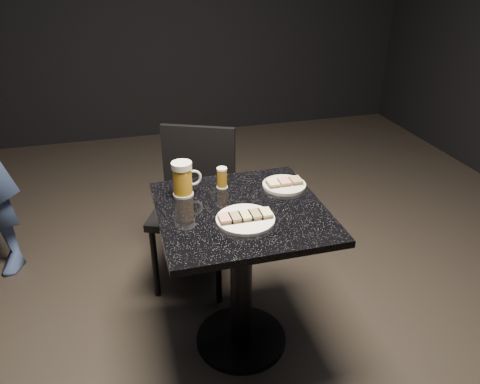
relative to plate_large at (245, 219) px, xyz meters
name	(u,v)px	position (x,y,z in m)	size (l,w,h in m)	color
floor	(241,340)	(0.01, 0.10, -0.76)	(6.00, 6.00, 0.00)	black
plate_large	(245,219)	(0.00, 0.00, 0.00)	(0.24, 0.24, 0.01)	white
plate_small	(284,185)	(0.26, 0.25, 0.00)	(0.20, 0.20, 0.01)	silver
table	(241,256)	(0.01, 0.10, -0.25)	(0.70, 0.70, 0.75)	black
beer_mug	(183,179)	(-0.20, 0.29, 0.07)	(0.13, 0.09, 0.16)	silver
beer_tumbler	(222,178)	(-0.02, 0.31, 0.04)	(0.05, 0.05, 0.10)	silver
chair	(195,198)	(-0.09, 0.70, -0.26)	(0.54, 0.54, 0.88)	black
canapes_on_plate_large	(245,216)	(0.00, 0.00, 0.02)	(0.22, 0.07, 0.02)	#4C3521
canapes_on_plate_small	(284,182)	(0.26, 0.25, 0.02)	(0.16, 0.07, 0.02)	#4C3521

